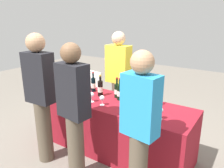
# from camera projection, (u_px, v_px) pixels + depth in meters

# --- Properties ---
(ground_plane) EXTENTS (12.00, 12.00, 0.00)m
(ground_plane) POSITION_uv_depth(u_px,v_px,m) (112.00, 148.00, 3.33)
(ground_plane) COLOR slate
(tasting_table) EXTENTS (2.29, 0.75, 0.76)m
(tasting_table) POSITION_uv_depth(u_px,v_px,m) (112.00, 125.00, 3.22)
(tasting_table) COLOR maroon
(tasting_table) RESTS_ON ground_plane
(wine_bottle_0) EXTENTS (0.08, 0.08, 0.31)m
(wine_bottle_0) POSITION_uv_depth(u_px,v_px,m) (71.00, 81.00, 3.66)
(wine_bottle_0) COLOR black
(wine_bottle_0) RESTS_ON tasting_table
(wine_bottle_1) EXTENTS (0.07, 0.07, 0.31)m
(wine_bottle_1) POSITION_uv_depth(u_px,v_px,m) (93.00, 84.00, 3.47)
(wine_bottle_1) COLOR black
(wine_bottle_1) RESTS_ON tasting_table
(wine_bottle_2) EXTENTS (0.08, 0.08, 0.32)m
(wine_bottle_2) POSITION_uv_depth(u_px,v_px,m) (100.00, 88.00, 3.28)
(wine_bottle_2) COLOR black
(wine_bottle_2) RESTS_ON tasting_table
(wine_bottle_3) EXTENTS (0.07, 0.07, 0.30)m
(wine_bottle_3) POSITION_uv_depth(u_px,v_px,m) (117.00, 90.00, 3.22)
(wine_bottle_3) COLOR black
(wine_bottle_3) RESTS_ON tasting_table
(wine_bottle_4) EXTENTS (0.07, 0.07, 0.32)m
(wine_bottle_4) POSITION_uv_depth(u_px,v_px,m) (120.00, 92.00, 3.12)
(wine_bottle_4) COLOR black
(wine_bottle_4) RESTS_ON tasting_table
(wine_bottle_5) EXTENTS (0.07, 0.07, 0.30)m
(wine_bottle_5) POSITION_uv_depth(u_px,v_px,m) (155.00, 98.00, 2.90)
(wine_bottle_5) COLOR black
(wine_bottle_5) RESTS_ON tasting_table
(wine_glass_0) EXTENTS (0.07, 0.07, 0.14)m
(wine_glass_0) POSITION_uv_depth(u_px,v_px,m) (84.00, 91.00, 3.25)
(wine_glass_0) COLOR silver
(wine_glass_0) RESTS_ON tasting_table
(wine_glass_1) EXTENTS (0.07, 0.07, 0.14)m
(wine_glass_1) POSITION_uv_depth(u_px,v_px,m) (92.00, 95.00, 3.05)
(wine_glass_1) COLOR silver
(wine_glass_1) RESTS_ON tasting_table
(wine_glass_2) EXTENTS (0.07, 0.07, 0.14)m
(wine_glass_2) POSITION_uv_depth(u_px,v_px,m) (102.00, 98.00, 2.94)
(wine_glass_2) COLOR silver
(wine_glass_2) RESTS_ON tasting_table
(wine_glass_3) EXTENTS (0.07, 0.07, 0.14)m
(wine_glass_3) POSITION_uv_depth(u_px,v_px,m) (137.00, 104.00, 2.74)
(wine_glass_3) COLOR silver
(wine_glass_3) RESTS_ON tasting_table
(wine_glass_4) EXTENTS (0.07, 0.07, 0.15)m
(wine_glass_4) POSITION_uv_depth(u_px,v_px,m) (160.00, 111.00, 2.53)
(wine_glass_4) COLOR silver
(wine_glass_4) RESTS_ON tasting_table
(ice_bucket) EXTENTS (0.24, 0.24, 0.16)m
(ice_bucket) POSITION_uv_depth(u_px,v_px,m) (79.00, 85.00, 3.55)
(ice_bucket) COLOR silver
(ice_bucket) RESTS_ON tasting_table
(server_pouring) EXTENTS (0.40, 0.22, 1.67)m
(server_pouring) POSITION_uv_depth(u_px,v_px,m) (118.00, 77.00, 3.75)
(server_pouring) COLOR brown
(server_pouring) RESTS_ON ground_plane
(guest_0) EXTENTS (0.38, 0.23, 1.72)m
(guest_0) POSITION_uv_depth(u_px,v_px,m) (41.00, 94.00, 2.82)
(guest_0) COLOR brown
(guest_0) RESTS_ON ground_plane
(guest_1) EXTENTS (0.38, 0.24, 1.65)m
(guest_1) POSITION_uv_depth(u_px,v_px,m) (74.00, 109.00, 2.49)
(guest_1) COLOR brown
(guest_1) RESTS_ON ground_plane
(guest_2) EXTENTS (0.37, 0.23, 1.63)m
(guest_2) POSITION_uv_depth(u_px,v_px,m) (140.00, 126.00, 2.12)
(guest_2) COLOR brown
(guest_2) RESTS_ON ground_plane
(menu_board) EXTENTS (0.50, 0.14, 0.88)m
(menu_board) POSITION_uv_depth(u_px,v_px,m) (93.00, 92.00, 4.46)
(menu_board) COLOR white
(menu_board) RESTS_ON ground_plane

